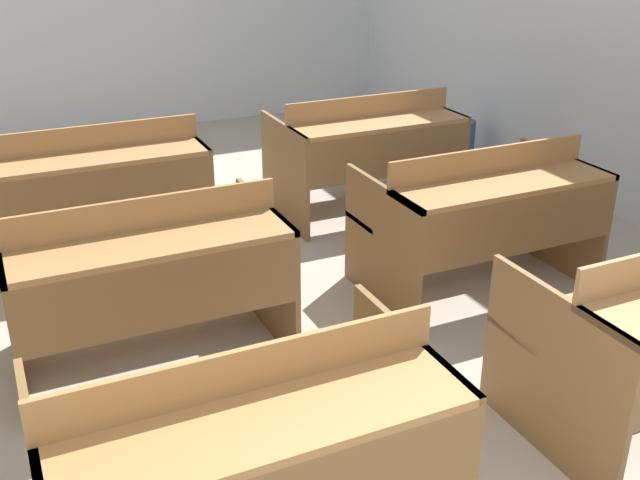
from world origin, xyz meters
name	(u,v)px	position (x,y,z in m)	size (l,w,h in m)	color
bench_front_center	(249,450)	(-0.05, 1.56, 0.48)	(1.29, 0.83, 0.88)	brown
bench_second_center	(147,274)	(-0.05, 2.98, 0.48)	(1.29, 0.83, 0.88)	brown
bench_second_right	(481,213)	(1.88, 2.95, 0.48)	(1.29, 0.83, 0.88)	brown
bench_third_center	(100,186)	(-0.04, 4.36, 0.48)	(1.29, 0.83, 0.88)	brown
bench_third_right	(366,149)	(1.87, 4.35, 0.48)	(1.29, 0.83, 0.88)	brown
wastepaper_bin	(460,141)	(3.22, 5.07, 0.19)	(0.26, 0.26, 0.37)	#33477A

